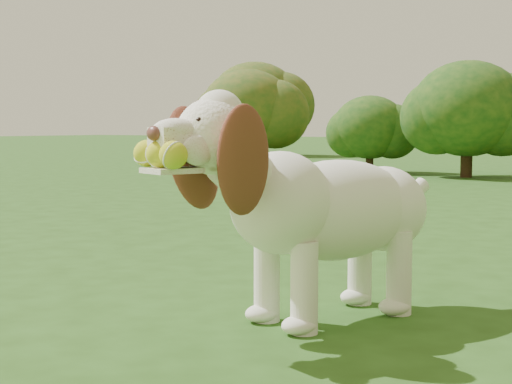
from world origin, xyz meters
The scene contains 6 objects.
ground centered at (0.00, 0.00, 0.00)m, with size 80.00×80.00×0.00m, color #244714.
dog centered at (0.22, -0.29, 0.44)m, with size 0.72×1.23×0.82m.
shrub_a centered at (-3.37, 8.00, 0.68)m, with size 1.11×1.11×1.15m.
shrub_e centered at (-5.93, 8.56, 0.98)m, with size 1.61×1.61×1.67m.
shrub_g centered at (-8.42, 12.63, 1.28)m, with size 2.10×2.10×2.18m.
shrub_b centered at (-1.82, 7.74, 0.93)m, with size 1.52×1.52×1.58m.
Camera 1 is at (1.55, -2.73, 0.71)m, focal length 55.00 mm.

